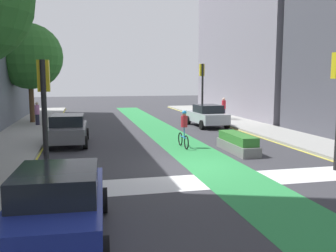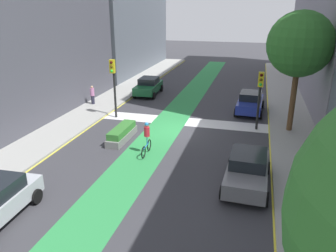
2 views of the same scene
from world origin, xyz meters
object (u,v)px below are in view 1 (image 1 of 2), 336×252
(cyclist_in_lane, at_px, (184,128))
(median_planter, at_px, (238,143))
(car_blue_left_near, at_px, (59,204))
(pedestrian_sidewalk_right_a, at_px, (224,108))
(car_silver_right_far, at_px, (207,115))
(street_tree_far, at_px, (30,57))
(traffic_signal_far_right, at_px, (202,81))
(car_grey_left_far, at_px, (68,129))
(pedestrian_sidewalk_left_a, at_px, (37,113))
(traffic_signal_near_left, at_px, (44,99))

(cyclist_in_lane, height_order, median_planter, cyclist_in_lane)
(car_blue_left_near, relative_size, pedestrian_sidewalk_right_a, 2.52)
(car_blue_left_near, bearing_deg, car_silver_right_far, 61.85)
(pedestrian_sidewalk_right_a, bearing_deg, street_tree_far, 177.64)
(traffic_signal_far_right, xyz_separation_m, pedestrian_sidewalk_right_a, (2.04, 0.43, -2.17))
(car_blue_left_near, xyz_separation_m, car_grey_left_far, (-0.26, 11.72, 0.00))
(car_blue_left_near, relative_size, car_grey_left_far, 1.01)
(cyclist_in_lane, bearing_deg, car_silver_right_far, 63.14)
(cyclist_in_lane, distance_m, median_planter, 2.73)
(median_planter, bearing_deg, pedestrian_sidewalk_right_a, 71.20)
(car_grey_left_far, bearing_deg, car_silver_right_far, 29.46)
(car_blue_left_near, distance_m, pedestrian_sidewalk_left_a, 19.71)
(car_silver_right_far, relative_size, street_tree_far, 0.59)
(traffic_signal_far_right, distance_m, pedestrian_sidewalk_left_a, 12.65)
(traffic_signal_far_right, relative_size, median_planter, 1.43)
(traffic_signal_far_right, height_order, pedestrian_sidewalk_left_a, traffic_signal_far_right)
(pedestrian_sidewalk_right_a, height_order, street_tree_far, street_tree_far)
(traffic_signal_far_right, distance_m, median_planter, 12.80)
(car_grey_left_far, distance_m, cyclist_in_lane, 6.00)
(traffic_signal_near_left, relative_size, car_silver_right_far, 0.92)
(traffic_signal_far_right, distance_m, car_silver_right_far, 4.10)
(pedestrian_sidewalk_right_a, distance_m, pedestrian_sidewalk_left_a, 14.53)
(traffic_signal_near_left, bearing_deg, median_planter, 26.36)
(car_silver_right_far, distance_m, pedestrian_sidewalk_right_a, 4.59)
(car_blue_left_near, xyz_separation_m, pedestrian_sidewalk_left_a, (-2.65, 19.53, 0.17))
(car_silver_right_far, distance_m, street_tree_far, 13.72)
(car_blue_left_near, bearing_deg, street_tree_far, 98.58)
(car_silver_right_far, bearing_deg, car_grey_left_far, -150.54)
(street_tree_far, bearing_deg, car_grey_left_far, -72.89)
(traffic_signal_near_left, bearing_deg, car_blue_left_near, -81.59)
(cyclist_in_lane, bearing_deg, median_planter, -36.06)
(cyclist_in_lane, xyz_separation_m, street_tree_far, (-8.55, 11.76, 4.04))
(traffic_signal_near_left, relative_size, pedestrian_sidewalk_left_a, 2.43)
(car_blue_left_near, bearing_deg, traffic_signal_far_right, 64.24)
(traffic_signal_far_right, bearing_deg, car_grey_left_far, -139.58)
(pedestrian_sidewalk_left_a, bearing_deg, traffic_signal_near_left, -82.44)
(pedestrian_sidewalk_right_a, xyz_separation_m, pedestrian_sidewalk_left_a, (-14.48, -1.18, -0.04))
(pedestrian_sidewalk_left_a, distance_m, street_tree_far, 4.46)
(pedestrian_sidewalk_right_a, xyz_separation_m, street_tree_far, (-15.04, 0.62, 4.00))
(car_blue_left_near, relative_size, car_silver_right_far, 1.00)
(median_planter, bearing_deg, cyclist_in_lane, 143.94)
(traffic_signal_far_right, relative_size, car_silver_right_far, 1.07)
(traffic_signal_far_right, relative_size, cyclist_in_lane, 2.46)
(traffic_signal_far_right, distance_m, car_grey_left_far, 13.41)
(traffic_signal_near_left, distance_m, car_blue_left_near, 4.49)
(traffic_signal_far_right, xyz_separation_m, car_silver_right_far, (-0.68, -3.27, -2.38))
(pedestrian_sidewalk_right_a, distance_m, median_planter, 13.44)
(pedestrian_sidewalk_right_a, bearing_deg, cyclist_in_lane, -120.23)
(car_grey_left_far, distance_m, pedestrian_sidewalk_left_a, 8.17)
(street_tree_far, bearing_deg, median_planter, -51.21)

